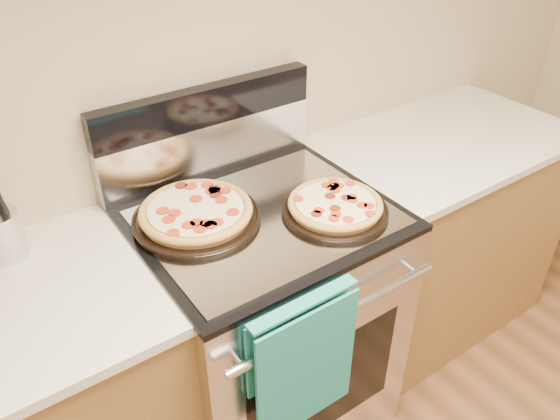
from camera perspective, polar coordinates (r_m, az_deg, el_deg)
wall_back at (r=1.74m, az=-8.92°, el=16.95°), size 4.00×0.00×4.00m
range_body at (r=1.95m, az=-1.71°, el=-11.79°), size 0.76×0.68×0.90m
oven_window at (r=1.78m, az=4.58°, el=-18.14°), size 0.56×0.01×0.40m
cooktop at (r=1.65m, az=-1.98°, el=-0.65°), size 0.76×0.68×0.02m
backsplash_lower at (r=1.83m, az=-7.41°, el=6.48°), size 0.76×0.06×0.18m
backsplash_upper at (r=1.77m, az=-7.77°, el=10.78°), size 0.76×0.06×0.12m
oven_handle at (r=1.50m, az=6.17°, el=-10.89°), size 0.70×0.03×0.03m
dish_towel at (r=1.52m, az=2.33°, el=-15.45°), size 0.32×0.05×0.42m
foil_sheet at (r=1.63m, az=-1.41°, el=-0.76°), size 0.70×0.55×0.01m
cabinet_right at (r=2.44m, az=15.37°, el=-2.58°), size 1.00×0.62×0.88m
countertop_right at (r=2.21m, az=17.14°, el=6.92°), size 1.02×0.64×0.03m
pepperoni_pizza_back at (r=1.61m, az=-8.75°, el=-0.38°), size 0.42×0.42×0.05m
pepperoni_pizza_front at (r=1.64m, az=5.78°, el=0.36°), size 0.37×0.37×0.04m
utensil_crock at (r=1.64m, az=-27.03°, el=-2.34°), size 0.13×0.13×0.14m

